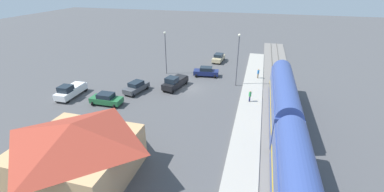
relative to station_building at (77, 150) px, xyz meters
The scene contains 14 objects.
ground_plane 22.55m from the station_building, 100.31° to the right, with size 200.00×200.00×0.00m, color #4C4C4F.
railway_track 28.56m from the station_building, 129.29° to the right, with size 4.80×70.00×0.30m.
platform 26.22m from the station_building, 122.47° to the right, with size 3.20×46.00×0.30m.
station_building is the anchor object (origin of this frame).
pedestrian_on_platform 23.54m from the station_building, 126.05° to the right, with size 0.36×0.36×1.71m.
pedestrian_waiting_far 32.41m from the station_building, 116.94° to the right, with size 0.36×0.36×1.71m.
sedan_green 14.67m from the station_building, 66.43° to the right, with size 4.52×2.31×1.74m.
sedan_charcoal 18.89m from the station_building, 78.77° to the right, with size 2.82×4.80×1.74m.
pickup_white 18.99m from the station_building, 48.84° to the right, with size 2.09×5.45×2.14m.
sedan_tan 38.06m from the station_building, 99.36° to the right, with size 2.22×4.64×1.74m.
sedan_navy 28.81m from the station_building, 100.92° to the right, with size 4.69×2.69×1.74m.
pickup_black 21.71m from the station_building, 94.49° to the right, with size 3.12×5.70×2.14m.
light_pole_near_platform 27.61m from the station_building, 114.03° to the right, with size 0.44×0.44×8.65m.
light_pole_lot_center 27.83m from the station_building, 85.75° to the right, with size 0.44×0.44×7.83m.
Camera 1 is at (-10.34, 36.70, 16.54)m, focal length 23.70 mm.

